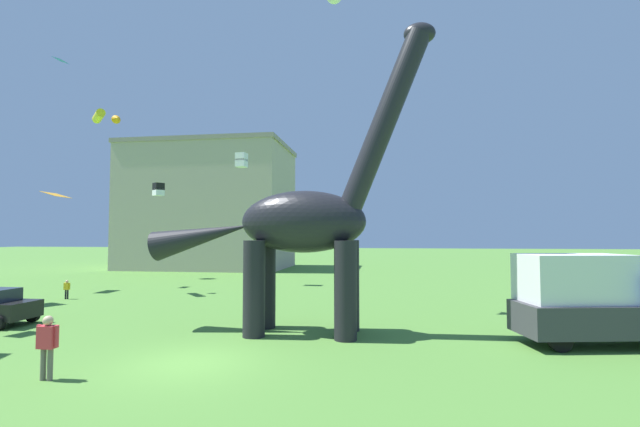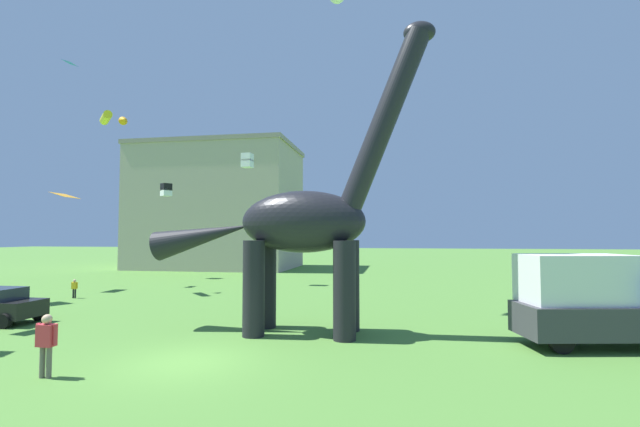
% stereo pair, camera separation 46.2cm
% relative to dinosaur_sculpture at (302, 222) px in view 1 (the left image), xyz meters
% --- Properties ---
extents(ground_plane, '(240.00, 240.00, 0.00)m').
position_rel_dinosaur_sculpture_xyz_m(ground_plane, '(-2.65, -4.36, -4.43)').
color(ground_plane, '#4C7F33').
extents(dinosaur_sculpture, '(11.71, 2.48, 12.24)m').
position_rel_dinosaur_sculpture_xyz_m(dinosaur_sculpture, '(0.00, 0.00, 0.00)').
color(dinosaur_sculpture, black).
rests_on(dinosaur_sculpture, ground_plane).
extents(parked_box_truck, '(5.90, 3.12, 3.20)m').
position_rel_dinosaur_sculpture_xyz_m(parked_box_truck, '(10.63, -0.34, -2.78)').
color(parked_box_truck, '#38383D').
rests_on(parked_box_truck, ground_plane).
extents(person_strolling_adult, '(0.43, 0.19, 1.16)m').
position_rel_dinosaur_sculpture_xyz_m(person_strolling_adult, '(-15.88, 6.91, -3.73)').
color(person_strolling_adult, black).
rests_on(person_strolling_adult, ground_plane).
extents(person_watching_child, '(0.64, 0.28, 1.71)m').
position_rel_dinosaur_sculpture_xyz_m(person_watching_child, '(-5.72, -6.41, -3.39)').
color(person_watching_child, '#6B6056').
rests_on(person_watching_child, ground_plane).
extents(kite_far_left, '(2.11, 2.09, 0.60)m').
position_rel_dinosaur_sculpture_xyz_m(kite_far_left, '(-15.65, 9.51, 7.54)').
color(kite_far_left, yellow).
extents(kite_drifting, '(1.35, 1.79, 0.38)m').
position_rel_dinosaur_sculpture_xyz_m(kite_drifting, '(-19.54, 10.16, 2.31)').
color(kite_drifting, orange).
extents(kite_mid_center, '(0.86, 0.86, 1.12)m').
position_rel_dinosaur_sculpture_xyz_m(kite_mid_center, '(-7.92, 15.79, 5.45)').
color(kite_mid_center, white).
extents(kite_near_high, '(0.79, 1.06, 0.26)m').
position_rel_dinosaur_sculpture_xyz_m(kite_near_high, '(-21.79, 12.86, 13.22)').
color(kite_near_high, '#287AE5').
extents(kite_apex, '(1.13, 1.13, 1.16)m').
position_rel_dinosaur_sculpture_xyz_m(kite_apex, '(-17.02, 19.48, 3.64)').
color(kite_apex, black).
extents(background_building_block, '(18.73, 12.16, 14.66)m').
position_rel_dinosaur_sculpture_xyz_m(background_building_block, '(-17.38, 32.24, 2.91)').
color(background_building_block, '#B7A893').
rests_on(background_building_block, ground_plane).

